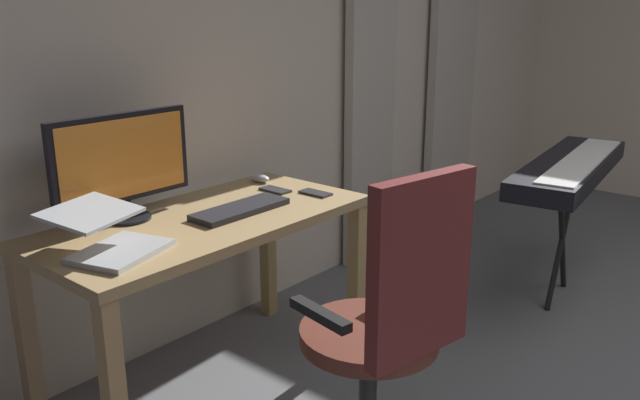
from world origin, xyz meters
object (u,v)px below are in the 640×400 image
(cell_phone_face_up, at_px, (275,190))
(office_chair, at_px, (384,353))
(laptop, at_px, (110,237))
(piano_keyboard, at_px, (570,170))
(computer_monitor, at_px, (122,162))
(computer_keyboard, at_px, (240,209))
(computer_mouse, at_px, (260,178))
(desk, at_px, (206,242))
(cell_phone_by_monitor, at_px, (316,193))

(cell_phone_face_up, bearing_deg, office_chair, 61.67)
(laptop, bearing_deg, piano_keyboard, 144.57)
(computer_monitor, xyz_separation_m, computer_keyboard, (-0.35, 0.27, -0.22))
(computer_monitor, height_order, computer_mouse, computer_monitor)
(piano_keyboard, bearing_deg, computer_mouse, -45.87)
(computer_keyboard, bearing_deg, laptop, -0.16)
(cell_phone_face_up, bearing_deg, desk, 5.69)
(desk, xyz_separation_m, office_chair, (0.07, 0.92, -0.13))
(office_chair, relative_size, cell_phone_face_up, 7.64)
(desk, height_order, computer_mouse, computer_mouse)
(desk, xyz_separation_m, computer_monitor, (0.21, -0.20, 0.33))
(computer_monitor, relative_size, computer_keyboard, 1.38)
(laptop, height_order, cell_phone_face_up, laptop)
(computer_monitor, distance_m, cell_phone_face_up, 0.71)
(computer_mouse, height_order, cell_phone_by_monitor, computer_mouse)
(computer_monitor, relative_size, laptop, 1.41)
(computer_keyboard, relative_size, laptop, 1.03)
(computer_keyboard, bearing_deg, cell_phone_by_monitor, 171.08)
(office_chair, distance_m, computer_mouse, 1.29)
(office_chair, distance_m, computer_monitor, 1.22)
(cell_phone_by_monitor, xyz_separation_m, piano_keyboard, (-1.25, 0.66, -0.03))
(computer_mouse, bearing_deg, cell_phone_face_up, 67.42)
(computer_monitor, distance_m, computer_mouse, 0.75)
(computer_keyboard, distance_m, piano_keyboard, 1.79)
(computer_monitor, xyz_separation_m, piano_keyboard, (-1.98, 0.99, -0.25))
(computer_mouse, xyz_separation_m, cell_phone_face_up, (0.07, 0.16, -0.01))
(office_chair, distance_m, computer_keyboard, 0.91)
(computer_monitor, bearing_deg, cell_phone_face_up, 166.46)
(laptop, xyz_separation_m, piano_keyboard, (-2.22, 0.72, -0.08))
(computer_keyboard, height_order, piano_keyboard, piano_keyboard)
(desk, relative_size, computer_mouse, 13.28)
(desk, relative_size, computer_monitor, 2.28)
(piano_keyboard, bearing_deg, cell_phone_face_up, -39.72)
(office_chair, height_order, laptop, office_chair)
(computer_keyboard, xyz_separation_m, cell_phone_by_monitor, (-0.39, 0.06, -0.01))
(computer_monitor, distance_m, cell_phone_by_monitor, 0.84)
(cell_phone_by_monitor, relative_size, cell_phone_face_up, 1.00)
(office_chair, relative_size, computer_monitor, 1.89)
(office_chair, distance_m, laptop, 0.98)
(computer_keyboard, height_order, cell_phone_by_monitor, computer_keyboard)
(laptop, bearing_deg, office_chair, 96.83)
(computer_mouse, relative_size, cell_phone_by_monitor, 0.69)
(cell_phone_face_up, bearing_deg, laptop, 6.75)
(piano_keyboard, bearing_deg, cell_phone_by_monitor, -35.54)
(cell_phone_by_monitor, height_order, piano_keyboard, piano_keyboard)
(computer_monitor, xyz_separation_m, computer_mouse, (-0.72, -0.00, -0.21))
(computer_keyboard, xyz_separation_m, computer_mouse, (-0.38, -0.27, 0.01))
(desk, distance_m, cell_phone_face_up, 0.46)
(computer_monitor, distance_m, laptop, 0.40)
(piano_keyboard, bearing_deg, desk, -31.57)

